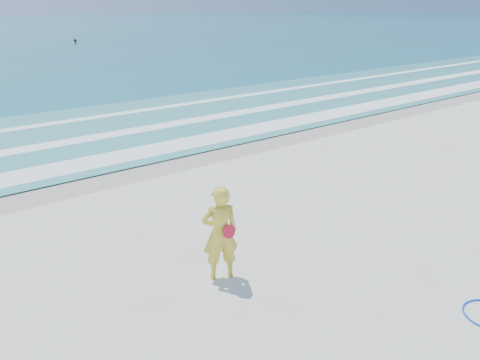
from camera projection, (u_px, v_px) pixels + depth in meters
ground at (351, 301)px, 8.43m from camera, size 400.00×400.00×0.00m
wet_sand at (132, 169)px, 15.09m from camera, size 400.00×2.40×0.00m
shallow at (77, 135)px, 18.78m from camera, size 400.00×10.00×0.01m
foam_near at (115, 157)px, 16.03m from camera, size 400.00×1.40×0.01m
foam_mid at (85, 139)px, 18.18m from camera, size 400.00×0.90×0.01m
foam_far at (58, 123)px, 20.62m from camera, size 400.00×0.60×0.01m
buoy at (75, 40)px, 62.08m from camera, size 0.39×0.39×0.39m
woman at (220, 233)px, 8.85m from camera, size 0.81×0.68×1.91m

